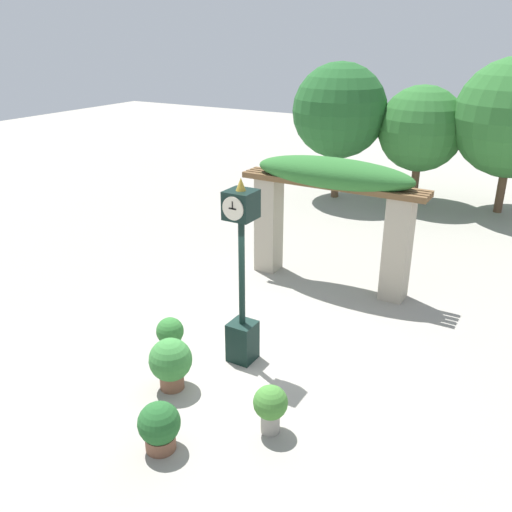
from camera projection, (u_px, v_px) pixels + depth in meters
The scene contains 8 objects.
ground_plane at pixel (248, 354), 10.43m from camera, with size 60.00×60.00×0.00m, color gray.
pedestal_clock at pixel (242, 284), 9.68m from camera, with size 0.49×0.54×3.52m.
pergola at pixel (332, 194), 12.55m from camera, with size 4.47×1.15×3.11m.
potted_plant_near_left at pixel (270, 406), 8.24m from camera, with size 0.54×0.54×0.81m.
potted_plant_near_right at pixel (159, 426), 7.92m from camera, with size 0.64×0.64×0.79m.
potted_plant_far_left at pixel (171, 362), 9.26m from camera, with size 0.75×0.75×0.94m.
potted_plant_far_right at pixel (170, 334), 10.47m from camera, with size 0.53×0.53×0.67m.
tree_line at pixel (436, 118), 18.24m from camera, with size 9.15×4.69×5.09m.
Camera 1 is at (4.62, -7.61, 5.75)m, focal length 38.00 mm.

